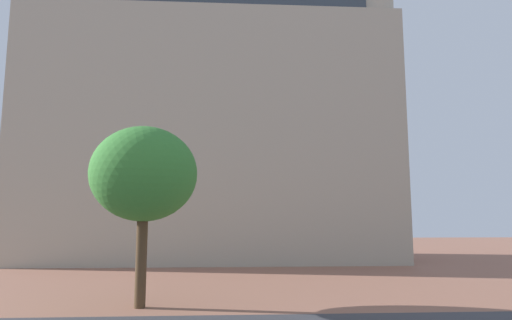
# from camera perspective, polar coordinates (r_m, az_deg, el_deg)

# --- Properties ---
(landmark_building) EXTENTS (26.70, 10.88, 33.37)m
(landmark_building) POSITION_cam_1_polar(r_m,az_deg,el_deg) (34.31, -5.99, 5.38)
(landmark_building) COLOR #B2A893
(landmark_building) RESTS_ON ground_plane
(tree_curb_far) EXTENTS (3.75, 3.75, 6.29)m
(tree_curb_far) POSITION_cam_1_polar(r_m,az_deg,el_deg) (16.04, -14.35, -1.84)
(tree_curb_far) COLOR #4C3823
(tree_curb_far) RESTS_ON ground_plane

